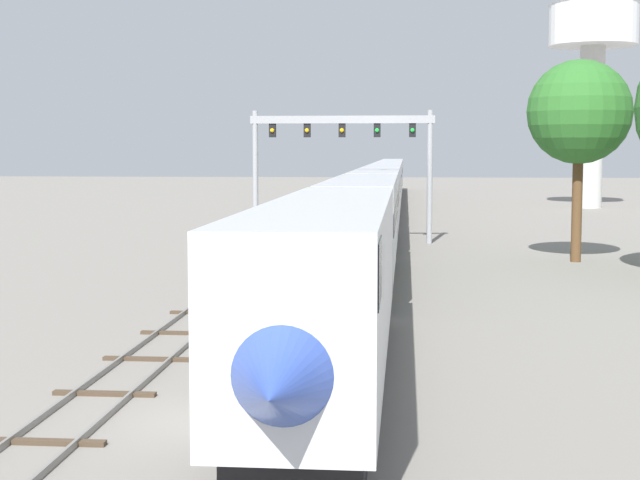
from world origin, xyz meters
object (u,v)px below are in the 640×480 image
(passenger_train, at_px, (383,191))
(trackside_tree_mid, at_px, (579,113))
(water_tower, at_px, (593,41))
(signal_gantry, at_px, (342,146))

(passenger_train, xyz_separation_m, trackside_tree_mid, (11.26, -30.35, 5.50))
(passenger_train, distance_m, trackside_tree_mid, 32.84)
(passenger_train, height_order, water_tower, water_tower)
(signal_gantry, height_order, water_tower, water_tower)
(passenger_train, relative_size, trackside_tree_mid, 12.59)
(signal_gantry, height_order, trackside_tree_mid, trackside_tree_mid)
(water_tower, relative_size, trackside_tree_mid, 2.05)
(signal_gantry, bearing_deg, passenger_train, 83.76)
(signal_gantry, bearing_deg, trackside_tree_mid, -35.90)
(signal_gantry, distance_m, trackside_tree_mid, 16.77)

